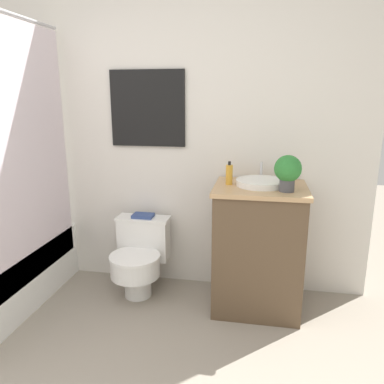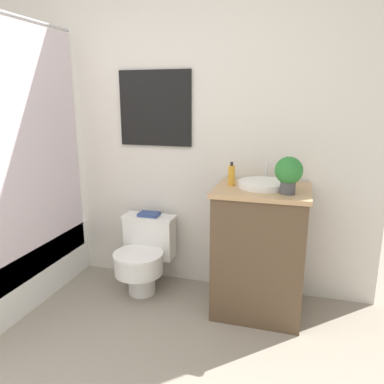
# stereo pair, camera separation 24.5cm
# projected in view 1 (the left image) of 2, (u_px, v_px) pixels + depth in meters

# --- Properties ---
(wall_back) EXTENTS (3.41, 0.07, 2.50)m
(wall_back) POSITION_uv_depth(u_px,v_px,m) (146.00, 127.00, 2.89)
(wall_back) COLOR silver
(wall_back) RESTS_ON ground_plane
(toilet) EXTENTS (0.41, 0.50, 0.57)m
(toilet) POSITION_uv_depth(u_px,v_px,m) (140.00, 256.00, 2.86)
(toilet) COLOR white
(toilet) RESTS_ON ground_plane
(vanity) EXTENTS (0.62, 0.54, 0.89)m
(vanity) POSITION_uv_depth(u_px,v_px,m) (258.00, 248.00, 2.64)
(vanity) COLOR brown
(vanity) RESTS_ON ground_plane
(sink) EXTENTS (0.34, 0.37, 0.13)m
(sink) POSITION_uv_depth(u_px,v_px,m) (261.00, 182.00, 2.54)
(sink) COLOR white
(sink) RESTS_ON vanity
(soap_bottle) EXTENTS (0.05, 0.05, 0.16)m
(soap_bottle) POSITION_uv_depth(u_px,v_px,m) (229.00, 174.00, 2.56)
(soap_bottle) COLOR gold
(soap_bottle) RESTS_ON vanity
(potted_plant) EXTENTS (0.17, 0.17, 0.23)m
(potted_plant) POSITION_uv_depth(u_px,v_px,m) (288.00, 171.00, 2.35)
(potted_plant) COLOR #4C4C51
(potted_plant) RESTS_ON vanity
(book_on_tank) EXTENTS (0.16, 0.11, 0.02)m
(book_on_tank) POSITION_uv_depth(u_px,v_px,m) (144.00, 216.00, 2.91)
(book_on_tank) COLOR #33477F
(book_on_tank) RESTS_ON toilet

